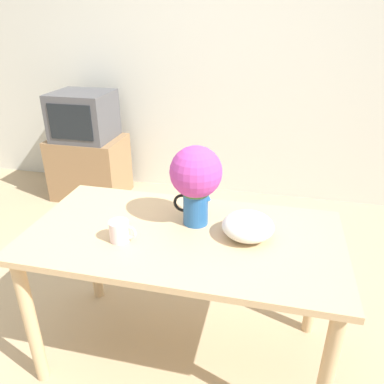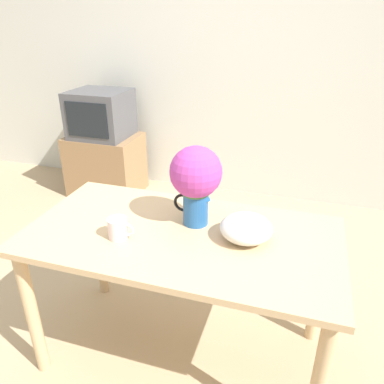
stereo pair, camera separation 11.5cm
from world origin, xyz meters
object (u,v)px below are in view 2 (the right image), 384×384
(coffee_mug, at_px, (118,228))
(tv_set, at_px, (101,114))
(flower_vase, at_px, (196,179))
(white_bowl, at_px, (246,228))

(coffee_mug, xyz_separation_m, tv_set, (-1.10, 1.77, 0.00))
(flower_vase, xyz_separation_m, white_bowl, (0.25, -0.07, -0.17))
(coffee_mug, distance_m, tv_set, 2.08)
(flower_vase, height_order, coffee_mug, flower_vase)
(white_bowl, height_order, tv_set, tv_set)
(tv_set, bearing_deg, coffee_mug, -58.01)
(flower_vase, xyz_separation_m, coffee_mug, (-0.28, -0.22, -0.18))
(tv_set, bearing_deg, white_bowl, -44.66)
(coffee_mug, relative_size, white_bowl, 0.53)
(coffee_mug, distance_m, white_bowl, 0.55)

